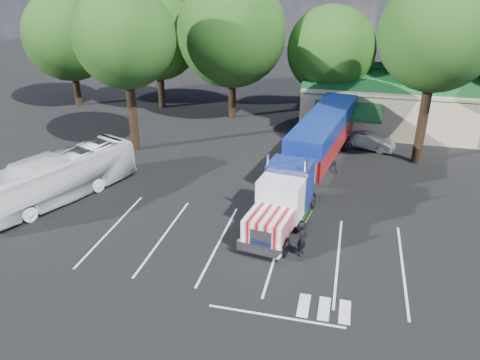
% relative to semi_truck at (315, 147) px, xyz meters
% --- Properties ---
extents(ground, '(120.00, 120.00, 0.00)m').
position_rel_semi_truck_xyz_m(ground, '(-4.14, -3.68, -2.35)').
color(ground, black).
rests_on(ground, ground).
extents(event_hall, '(24.20, 14.12, 5.55)m').
position_rel_semi_truck_xyz_m(event_hall, '(9.60, 14.13, -0.14)').
color(event_hall, tan).
rests_on(event_hall, ground).
extents(tree_row_a, '(9.00, 9.00, 11.68)m').
position_rel_semi_truck_xyz_m(tree_row_a, '(-26.14, 12.82, 4.81)').
color(tree_row_a, black).
rests_on(tree_row_a, ground).
extents(tree_row_b, '(8.40, 8.40, 11.35)m').
position_rel_semi_truck_xyz_m(tree_row_b, '(-17.14, 14.12, 4.78)').
color(tree_row_b, black).
rests_on(tree_row_b, ground).
extents(tree_row_c, '(10.00, 10.00, 13.05)m').
position_rel_semi_truck_xyz_m(tree_row_c, '(-9.14, 12.52, 5.68)').
color(tree_row_c, black).
rests_on(tree_row_c, ground).
extents(tree_row_d, '(8.00, 8.00, 10.60)m').
position_rel_semi_truck_xyz_m(tree_row_d, '(-0.14, 13.82, 4.23)').
color(tree_row_d, black).
rests_on(tree_row_d, ground).
extents(tree_row_e, '(9.60, 9.60, 12.90)m').
position_rel_semi_truck_xyz_m(tree_row_e, '(8.86, 14.32, 5.73)').
color(tree_row_e, black).
rests_on(tree_row_e, ground).
extents(tree_near_left, '(7.60, 7.60, 12.65)m').
position_rel_semi_truck_xyz_m(tree_near_left, '(-14.64, 2.32, 6.46)').
color(tree_near_left, black).
rests_on(tree_near_left, ground).
extents(tree_near_right, '(8.00, 8.00, 13.50)m').
position_rel_semi_truck_xyz_m(tree_near_right, '(7.36, 4.82, 7.11)').
color(tree_near_right, black).
rests_on(tree_near_right, ground).
extents(semi_truck, '(5.52, 20.01, 4.16)m').
position_rel_semi_truck_xyz_m(semi_truck, '(0.00, 0.00, 0.00)').
color(semi_truck, black).
rests_on(semi_truck, ground).
extents(woman, '(0.62, 0.79, 1.91)m').
position_rel_semi_truck_xyz_m(woman, '(0.36, -9.68, -1.40)').
color(woman, black).
rests_on(woman, ground).
extents(bicycle, '(1.12, 1.82, 0.90)m').
position_rel_semi_truck_xyz_m(bicycle, '(1.36, 1.91, -1.90)').
color(bicycle, black).
rests_on(bicycle, ground).
extents(tour_bus, '(6.48, 10.89, 2.99)m').
position_rel_semi_truck_xyz_m(tour_bus, '(-15.47, -7.01, -0.86)').
color(tour_bus, silver).
rests_on(tour_bus, ground).
extents(silver_sedan, '(4.41, 2.59, 1.37)m').
position_rel_semi_truck_xyz_m(silver_sedan, '(3.78, 6.82, -1.67)').
color(silver_sedan, '#A5A9AD').
rests_on(silver_sedan, ground).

